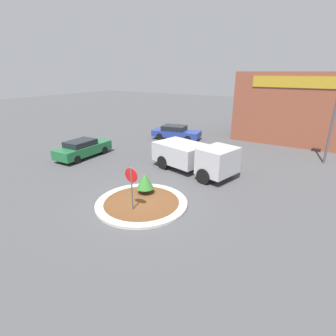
# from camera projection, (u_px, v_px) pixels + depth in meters

# --- Properties ---
(ground_plane) EXTENTS (120.00, 120.00, 0.00)m
(ground_plane) POSITION_uv_depth(u_px,v_px,m) (142.00, 204.00, 13.11)
(ground_plane) COLOR #474749
(traffic_island) EXTENTS (4.58, 4.58, 0.13)m
(traffic_island) POSITION_uv_depth(u_px,v_px,m) (142.00, 203.00, 13.09)
(traffic_island) COLOR #BCB7AD
(traffic_island) RESTS_ON ground_plane
(stop_sign) EXTENTS (0.70, 0.07, 2.22)m
(stop_sign) POSITION_uv_depth(u_px,v_px,m) (131.00, 182.00, 11.91)
(stop_sign) COLOR #4C4C51
(stop_sign) RESTS_ON ground_plane
(island_shrub) EXTENTS (0.91, 0.91, 1.13)m
(island_shrub) POSITION_uv_depth(u_px,v_px,m) (145.00, 181.00, 13.78)
(island_shrub) COLOR brown
(island_shrub) RESTS_ON traffic_island
(utility_truck) EXTENTS (6.01, 3.60, 2.00)m
(utility_truck) POSITION_uv_depth(u_px,v_px,m) (194.00, 156.00, 17.00)
(utility_truck) COLOR #B2B2B7
(utility_truck) RESTS_ON ground_plane
(storefront_building) EXTENTS (10.84, 6.07, 6.24)m
(storefront_building) POSITION_uv_depth(u_px,v_px,m) (300.00, 107.00, 24.22)
(storefront_building) COLOR brown
(storefront_building) RESTS_ON ground_plane
(parked_sedan_blue) EXTENTS (4.82, 2.62, 1.33)m
(parked_sedan_blue) POSITION_uv_depth(u_px,v_px,m) (176.00, 132.00, 25.44)
(parked_sedan_blue) COLOR navy
(parked_sedan_blue) RESTS_ON ground_plane
(parked_sedan_green) EXTENTS (1.86, 4.54, 1.37)m
(parked_sedan_green) POSITION_uv_depth(u_px,v_px,m) (83.00, 148.00, 20.06)
(parked_sedan_green) COLOR #1E6638
(parked_sedan_green) RESTS_ON ground_plane
(light_pole) EXTENTS (0.70, 0.30, 6.56)m
(light_pole) POSITION_uv_depth(u_px,v_px,m) (335.00, 109.00, 17.64)
(light_pole) COLOR #4C4C51
(light_pole) RESTS_ON ground_plane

